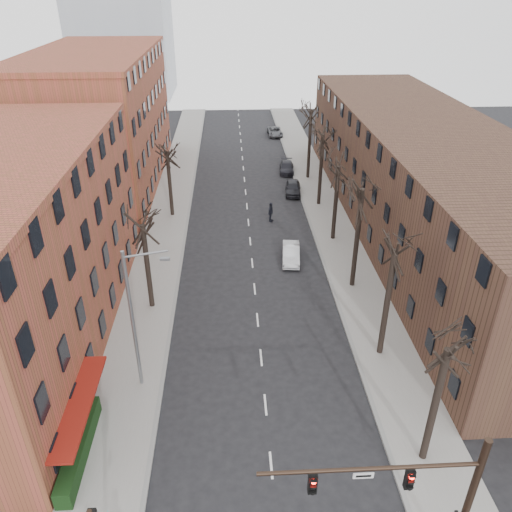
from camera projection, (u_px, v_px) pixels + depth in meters
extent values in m
cube|color=gray|center=(170.00, 211.00, 51.25)|extent=(4.00, 90.00, 0.15)
cube|color=gray|center=(324.00, 208.00, 51.99)|extent=(4.00, 90.00, 0.15)
cube|color=brown|center=(100.00, 122.00, 55.34)|extent=(12.00, 28.00, 14.00)
cube|color=#462E20|center=(423.00, 178.00, 45.60)|extent=(12.00, 50.00, 10.00)
cube|color=maroon|center=(88.00, 441.00, 25.95)|extent=(1.20, 7.00, 0.15)
cube|color=black|center=(79.00, 448.00, 24.76)|extent=(0.80, 6.00, 1.00)
cylinder|color=black|center=(467.00, 506.00, 18.86)|extent=(0.28, 0.28, 7.20)
cylinder|color=black|center=(370.00, 469.00, 17.50)|extent=(8.00, 0.16, 0.16)
cube|color=black|center=(409.00, 479.00, 17.88)|extent=(0.32, 0.22, 0.95)
cube|color=black|center=(313.00, 483.00, 17.72)|extent=(0.32, 0.22, 0.95)
cube|color=silver|center=(363.00, 476.00, 17.66)|extent=(0.75, 0.04, 0.28)
cylinder|color=slate|center=(133.00, 323.00, 27.34)|extent=(0.20, 0.20, 9.00)
cylinder|color=slate|center=(145.00, 254.00, 25.29)|extent=(2.39, 0.12, 0.46)
cube|color=slate|center=(165.00, 259.00, 25.48)|extent=(0.50, 0.22, 0.14)
imported|color=silver|center=(291.00, 254.00, 42.16)|extent=(1.80, 4.14, 1.32)
imported|color=black|center=(293.00, 188.00, 55.22)|extent=(2.06, 4.26, 1.40)
imported|color=black|center=(287.00, 167.00, 61.42)|extent=(2.07, 4.34, 1.22)
imported|color=#4E5055|center=(275.00, 132.00, 75.62)|extent=(2.21, 4.53, 1.24)
imported|color=black|center=(271.00, 212.00, 48.81)|extent=(0.87, 1.25, 1.97)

